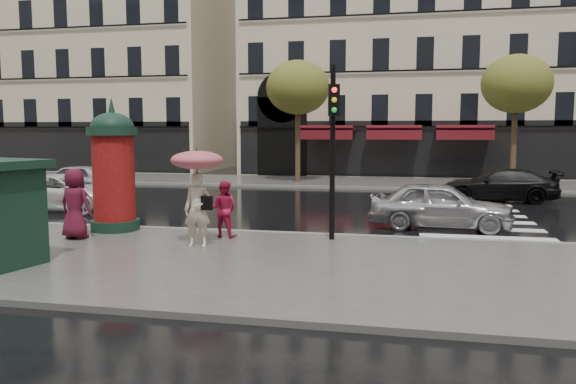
% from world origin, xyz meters
% --- Properties ---
extents(ground, '(160.00, 160.00, 0.00)m').
position_xyz_m(ground, '(0.00, 0.00, 0.00)').
color(ground, black).
rests_on(ground, ground).
extents(near_sidewalk, '(90.00, 7.00, 0.12)m').
position_xyz_m(near_sidewalk, '(0.00, -0.50, 0.06)').
color(near_sidewalk, '#474744').
rests_on(near_sidewalk, ground).
extents(far_sidewalk, '(90.00, 6.00, 0.12)m').
position_xyz_m(far_sidewalk, '(0.00, 19.00, 0.06)').
color(far_sidewalk, '#474744').
rests_on(far_sidewalk, ground).
extents(near_kerb, '(90.00, 0.25, 0.14)m').
position_xyz_m(near_kerb, '(0.00, 3.00, 0.07)').
color(near_kerb, slate).
rests_on(near_kerb, ground).
extents(far_kerb, '(90.00, 0.25, 0.14)m').
position_xyz_m(far_kerb, '(0.00, 16.00, 0.07)').
color(far_kerb, slate).
rests_on(far_kerb, ground).
extents(zebra_crossing, '(3.60, 11.75, 0.01)m').
position_xyz_m(zebra_crossing, '(6.00, 9.60, 0.01)').
color(zebra_crossing, silver).
rests_on(zebra_crossing, ground).
extents(bldg_far_corner, '(26.00, 14.00, 22.90)m').
position_xyz_m(bldg_far_corner, '(6.00, 30.00, 11.31)').
color(bldg_far_corner, '#B7A88C').
rests_on(bldg_far_corner, ground).
extents(bldg_far_left, '(24.00, 14.00, 22.90)m').
position_xyz_m(bldg_far_left, '(-22.00, 30.00, 11.31)').
color(bldg_far_left, '#B7A88C').
rests_on(bldg_far_left, ground).
extents(tree_far_left, '(3.40, 3.40, 6.64)m').
position_xyz_m(tree_far_left, '(-2.00, 18.00, 5.17)').
color(tree_far_left, '#38281C').
rests_on(tree_far_left, ground).
extents(tree_far_right, '(3.40, 3.40, 6.64)m').
position_xyz_m(tree_far_right, '(9.00, 18.00, 5.17)').
color(tree_far_right, '#38281C').
rests_on(tree_far_right, ground).
extents(woman_umbrella, '(1.24, 1.24, 2.38)m').
position_xyz_m(woman_umbrella, '(-1.07, 0.74, 1.69)').
color(woman_umbrella, beige).
rests_on(woman_umbrella, near_sidewalk).
extents(woman_red, '(0.80, 0.67, 1.48)m').
position_xyz_m(woman_red, '(-0.84, 2.05, 0.86)').
color(woman_red, '#B8163F').
rests_on(woman_red, near_sidewalk).
extents(man_burgundy, '(0.97, 0.71, 1.82)m').
position_xyz_m(man_burgundy, '(-4.52, 1.01, 1.03)').
color(man_burgundy, '#511024').
rests_on(man_burgundy, near_sidewalk).
extents(morris_column, '(1.37, 1.37, 3.70)m').
position_xyz_m(morris_column, '(-4.18, 2.40, 1.89)').
color(morris_column, black).
rests_on(morris_column, near_sidewalk).
extents(traffic_light, '(0.31, 0.43, 4.41)m').
position_xyz_m(traffic_light, '(1.98, 2.22, 2.79)').
color(traffic_light, black).
rests_on(traffic_light, near_sidewalk).
extents(car_silver, '(4.23, 1.91, 1.41)m').
position_xyz_m(car_silver, '(4.81, 5.20, 0.71)').
color(car_silver, '#A7A7AB').
rests_on(car_silver, ground).
extents(car_white, '(4.83, 2.35, 1.33)m').
position_xyz_m(car_white, '(-8.39, 6.28, 0.66)').
color(car_white, white).
rests_on(car_white, ground).
extents(car_black, '(4.72, 2.14, 1.34)m').
position_xyz_m(car_black, '(7.53, 12.44, 0.67)').
color(car_black, black).
rests_on(car_black, ground).
extents(car_far_silver, '(4.05, 1.67, 1.37)m').
position_xyz_m(car_far_silver, '(-11.25, 11.35, 0.69)').
color(car_far_silver, '#BABBC0').
rests_on(car_far_silver, ground).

